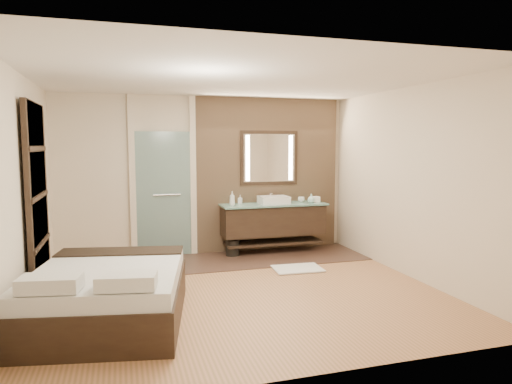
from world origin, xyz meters
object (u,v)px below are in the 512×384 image
object	(u,v)px
mirror_unit	(269,158)
waste_bin	(233,248)
vanity	(273,220)
bed	(109,294)

from	to	relation	value
mirror_unit	waste_bin	xyz separation A→B (m)	(-0.75, -0.31, -1.51)
vanity	mirror_unit	size ratio (longest dim) A/B	1.75
waste_bin	bed	bearing A→B (deg)	-128.81
mirror_unit	vanity	bearing A→B (deg)	-90.00
mirror_unit	waste_bin	world-z (taller)	mirror_unit
bed	vanity	bearing A→B (deg)	53.42
bed	waste_bin	bearing A→B (deg)	61.93
bed	waste_bin	size ratio (longest dim) A/B	7.56
bed	waste_bin	xyz separation A→B (m)	(1.94, 2.42, -0.16)
waste_bin	mirror_unit	bearing A→B (deg)	22.22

